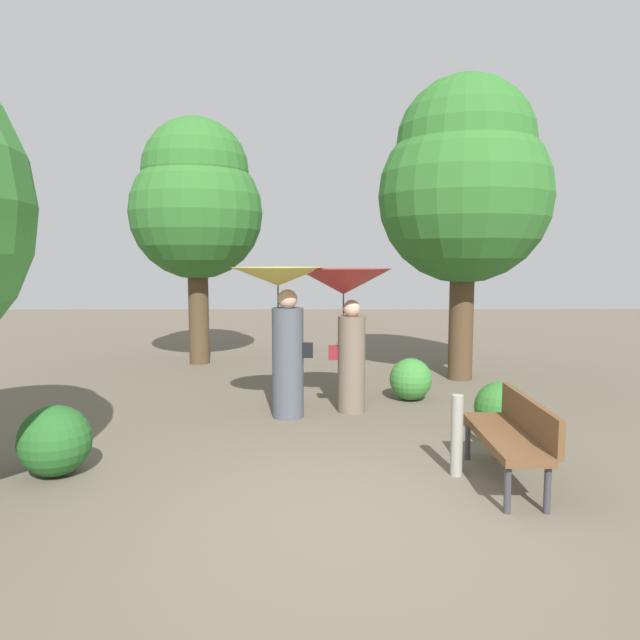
{
  "coord_description": "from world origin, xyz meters",
  "views": [
    {
      "loc": [
        -0.06,
        -4.64,
        2.17
      ],
      "look_at": [
        0.0,
        3.7,
        1.28
      ],
      "focal_mm": 32.75,
      "sensor_mm": 36.0,
      "label": 1
    }
  ],
  "objects_px": {
    "person_left": "(282,312)",
    "tree_mid_left": "(196,201)",
    "tree_near_right": "(465,181)",
    "person_right": "(346,302)",
    "park_bench": "(513,432)",
    "path_marker_post": "(457,435)"
  },
  "relations": [
    {
      "from": "person_left",
      "to": "tree_mid_left",
      "type": "distance_m",
      "value": 4.92
    },
    {
      "from": "person_left",
      "to": "tree_near_right",
      "type": "relative_size",
      "value": 0.39
    },
    {
      "from": "tree_near_right",
      "to": "person_left",
      "type": "bearing_deg",
      "value": -140.87
    },
    {
      "from": "tree_near_right",
      "to": "tree_mid_left",
      "type": "height_order",
      "value": "tree_near_right"
    },
    {
      "from": "person_left",
      "to": "person_right",
      "type": "xyz_separation_m",
      "value": [
        0.87,
        0.27,
        0.12
      ]
    },
    {
      "from": "tree_near_right",
      "to": "tree_mid_left",
      "type": "relative_size",
      "value": 1.07
    },
    {
      "from": "person_left",
      "to": "person_right",
      "type": "bearing_deg",
      "value": -66.84
    },
    {
      "from": "person_right",
      "to": "tree_mid_left",
      "type": "distance_m",
      "value": 5.08
    },
    {
      "from": "park_bench",
      "to": "tree_mid_left",
      "type": "distance_m",
      "value": 8.29
    },
    {
      "from": "person_left",
      "to": "tree_near_right",
      "type": "xyz_separation_m",
      "value": [
        3.05,
        2.48,
        2.06
      ]
    },
    {
      "from": "person_left",
      "to": "park_bench",
      "type": "bearing_deg",
      "value": -129.79
    },
    {
      "from": "tree_mid_left",
      "to": "person_left",
      "type": "bearing_deg",
      "value": -64.52
    },
    {
      "from": "tree_near_right",
      "to": "tree_mid_left",
      "type": "bearing_deg",
      "value": 162.0
    },
    {
      "from": "park_bench",
      "to": "tree_near_right",
      "type": "height_order",
      "value": "tree_near_right"
    },
    {
      "from": "person_left",
      "to": "tree_near_right",
      "type": "bearing_deg",
      "value": -44.87
    },
    {
      "from": "tree_near_right",
      "to": "path_marker_post",
      "type": "height_order",
      "value": "tree_near_right"
    },
    {
      "from": "person_right",
      "to": "park_bench",
      "type": "xyz_separation_m",
      "value": [
        1.47,
        -2.67,
        -1.05
      ]
    },
    {
      "from": "tree_near_right",
      "to": "tree_mid_left",
      "type": "distance_m",
      "value": 5.26
    },
    {
      "from": "park_bench",
      "to": "person_right",
      "type": "bearing_deg",
      "value": -150.75
    },
    {
      "from": "tree_mid_left",
      "to": "tree_near_right",
      "type": "bearing_deg",
      "value": -18.0
    },
    {
      "from": "tree_near_right",
      "to": "person_right",
      "type": "bearing_deg",
      "value": -134.58
    },
    {
      "from": "person_right",
      "to": "tree_near_right",
      "type": "xyz_separation_m",
      "value": [
        2.18,
        2.21,
        1.94
      ]
    }
  ]
}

